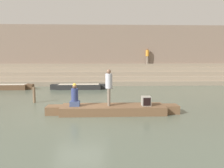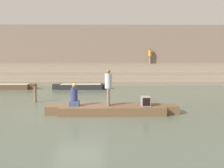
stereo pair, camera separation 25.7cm
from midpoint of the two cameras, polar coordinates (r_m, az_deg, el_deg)
name	(u,v)px [view 2 (the right image)]	position (r m, az deg, el deg)	size (l,w,h in m)	color
ground_plane	(78,111)	(11.25, -8.10, -7.04)	(120.00, 120.00, 0.00)	#566051
ghat_steps	(94,77)	(22.59, -4.51, 1.96)	(36.00, 2.95, 2.06)	gray
back_wall	(94,54)	(24.18, -4.32, 7.72)	(34.20, 1.28, 6.15)	#7F6B5B
rowboat_main	(112,109)	(10.66, 0.80, -6.57)	(6.38, 1.41, 0.40)	brown
person_standing	(108,85)	(10.44, -0.26, -0.20)	(0.33, 0.33, 1.75)	#756656
person_rowing	(74,97)	(10.57, -9.15, -3.30)	(0.46, 0.36, 1.10)	#3D4C75
tv_set	(146,101)	(10.63, 9.48, -4.44)	(0.43, 0.41, 0.45)	#9E998E
moored_boat_shore	(81,86)	(19.00, -7.77, -0.62)	(4.78, 1.12, 0.43)	black
moored_boat_distant	(9,86)	(20.78, -25.07, -0.57)	(4.65, 1.12, 0.43)	brown
mooring_post	(35,95)	(13.97, -18.91, -2.62)	(0.16, 0.16, 0.95)	brown
person_on_steps	(150,55)	(23.70, 10.19, 7.51)	(0.34, 0.34, 1.62)	#756656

